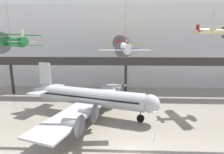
{
  "coord_description": "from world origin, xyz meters",
  "views": [
    {
      "loc": [
        -1.67,
        -19.74,
        13.24
      ],
      "look_at": [
        -2.86,
        8.32,
        7.89
      ],
      "focal_mm": 28.0,
      "sensor_mm": 36.0,
      "label": 1
    }
  ],
  "objects": [
    {
      "name": "airliner_silver_main",
      "position": [
        -7.21,
        11.46,
        3.41
      ],
      "size": [
        25.49,
        29.64,
        9.58
      ],
      "rotation": [
        0.0,
        0.0,
        -0.3
      ],
      "color": "#B7BABF",
      "rests_on": "ground"
    },
    {
      "name": "suspended_plane_yellow_lowwing",
      "position": [
        -0.79,
        26.49,
        13.78
      ],
      "size": [
        9.79,
        8.16,
        8.45
      ],
      "rotation": [
        0.0,
        0.0,
        4.46
      ],
      "color": "yellow"
    },
    {
      "name": "suspended_plane_cream_biplane",
      "position": [
        16.33,
        16.25,
        15.62
      ],
      "size": [
        6.69,
        8.16,
        6.05
      ],
      "rotation": [
        0.0,
        0.0,
        0.14
      ],
      "color": "beige"
    },
    {
      "name": "suspended_plane_green_biplane",
      "position": [
        -17.12,
        4.9,
        13.57
      ],
      "size": [
        7.98,
        8.69,
        8.52
      ],
      "rotation": [
        0.0,
        0.0,
        2.54
      ],
      "color": "#1E6B33"
    },
    {
      "name": "stanchion_barrier",
      "position": [
        3.34,
        2.82,
        0.33
      ],
      "size": [
        0.36,
        0.36,
        1.08
      ],
      "color": "#B2B5BA",
      "rests_on": "ground"
    },
    {
      "name": "mezzanine_walkway",
      "position": [
        0.0,
        23.75,
        8.43
      ],
      "size": [
        110.0,
        3.2,
        10.1
      ],
      "color": "#2D2B28",
      "rests_on": "ground"
    },
    {
      "name": "hangar_back_wall",
      "position": [
        0.0,
        34.58,
        12.35
      ],
      "size": [
        140.0,
        3.0,
        24.71
      ],
      "color": "silver",
      "rests_on": "ground"
    },
    {
      "name": "suspended_plane_white_twin",
      "position": [
        -0.82,
        6.04,
        12.62
      ],
      "size": [
        7.83,
        6.41,
        9.27
      ],
      "rotation": [
        0.0,
        0.0,
        1.65
      ],
      "color": "silver"
    },
    {
      "name": "ground_plane",
      "position": [
        0.0,
        0.0,
        0.0
      ],
      "size": [
        260.0,
        260.0,
        0.0
      ],
      "primitive_type": "plane",
      "color": "gray"
    }
  ]
}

